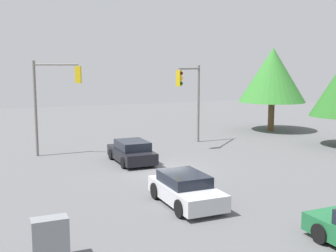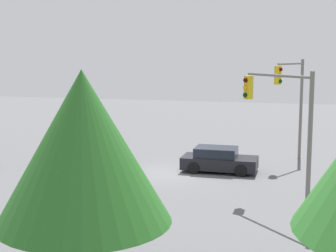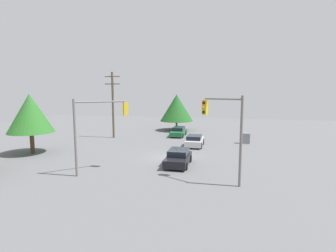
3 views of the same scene
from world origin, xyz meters
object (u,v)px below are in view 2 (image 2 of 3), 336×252
sedan_dark (219,160)px  electrical_cabinet (79,134)px  traffic_signal_main (292,93)px  sedan_silver (83,151)px  traffic_signal_cross (281,113)px

sedan_dark → electrical_cabinet: size_ratio=3.16×
sedan_dark → traffic_signal_main: 6.44m
sedan_dark → sedan_silver: sedan_dark is taller
sedan_dark → traffic_signal_main: bearing=136.5°
sedan_dark → traffic_signal_cross: bearing=31.6°
sedan_silver → electrical_cabinet: bearing=26.5°
traffic_signal_main → electrical_cabinet: size_ratio=4.70×
sedan_dark → traffic_signal_cross: 7.50m
electrical_cabinet → sedan_dark: bearing=60.5°
sedan_dark → traffic_signal_main: (-3.93, 3.73, 3.48)m
sedan_dark → traffic_signal_cross: traffic_signal_cross is taller
sedan_silver → electrical_cabinet: size_ratio=3.15×
traffic_signal_main → electrical_cabinet: traffic_signal_main is taller
sedan_silver → electrical_cabinet: (-5.92, -2.96, 0.01)m
sedan_dark → sedan_silver: size_ratio=1.00×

